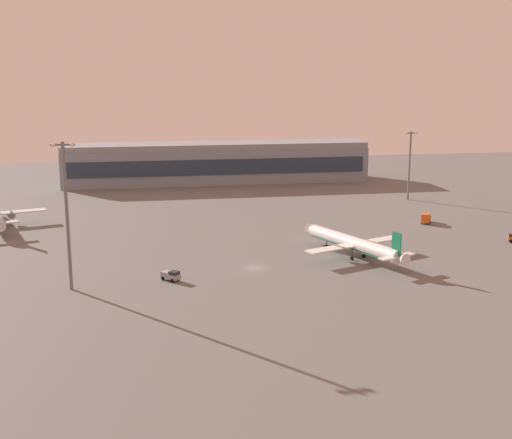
{
  "coord_description": "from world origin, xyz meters",
  "views": [
    {
      "loc": [
        -25.0,
        -143.18,
        43.1
      ],
      "look_at": [
        6.44,
        33.5,
        4.0
      ],
      "focal_mm": 46.04,
      "sensor_mm": 36.0,
      "label": 1
    }
  ],
  "objects_px": {
    "apron_light_east": "(410,161)",
    "catering_truck": "(426,218)",
    "maintenance_van": "(171,275)",
    "apron_light_west": "(67,208)",
    "airplane_taxiway_distant": "(354,244)"
  },
  "relations": [
    {
      "from": "airplane_taxiway_distant",
      "to": "maintenance_van",
      "type": "relative_size",
      "value": 7.86
    },
    {
      "from": "airplane_taxiway_distant",
      "to": "catering_truck",
      "type": "bearing_deg",
      "value": 22.24
    },
    {
      "from": "airplane_taxiway_distant",
      "to": "catering_truck",
      "type": "distance_m",
      "value": 47.41
    },
    {
      "from": "maintenance_van",
      "to": "apron_light_east",
      "type": "height_order",
      "value": "apron_light_east"
    },
    {
      "from": "catering_truck",
      "to": "apron_light_east",
      "type": "bearing_deg",
      "value": 104.75
    },
    {
      "from": "apron_light_east",
      "to": "maintenance_van",
      "type": "bearing_deg",
      "value": -137.34
    },
    {
      "from": "catering_truck",
      "to": "apron_light_east",
      "type": "height_order",
      "value": "apron_light_east"
    },
    {
      "from": "airplane_taxiway_distant",
      "to": "apron_light_east",
      "type": "relative_size",
      "value": 1.4
    },
    {
      "from": "apron_light_west",
      "to": "maintenance_van",
      "type": "bearing_deg",
      "value": 6.78
    },
    {
      "from": "apron_light_east",
      "to": "apron_light_west",
      "type": "distance_m",
      "value": 137.85
    },
    {
      "from": "maintenance_van",
      "to": "apron_light_east",
      "type": "xyz_separation_m",
      "value": [
        88.59,
        81.62,
        12.84
      ]
    },
    {
      "from": "airplane_taxiway_distant",
      "to": "apron_light_east",
      "type": "distance_m",
      "value": 83.88
    },
    {
      "from": "airplane_taxiway_distant",
      "to": "catering_truck",
      "type": "height_order",
      "value": "airplane_taxiway_distant"
    },
    {
      "from": "apron_light_east",
      "to": "catering_truck",
      "type": "bearing_deg",
      "value": -104.98
    },
    {
      "from": "maintenance_van",
      "to": "catering_truck",
      "type": "distance_m",
      "value": 90.07
    }
  ]
}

